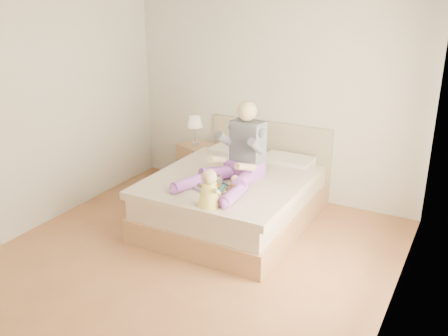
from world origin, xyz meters
The scene contains 7 objects.
room centered at (0.08, 0.01, 1.51)m, with size 4.02×4.22×2.71m.
bed centered at (0.00, 1.08, 0.32)m, with size 1.70×2.18×1.00m.
nightstand centered at (-1.00, 1.85, 0.29)m, with size 0.59×0.56×0.59m.
lamp centered at (-1.04, 1.85, 0.90)m, with size 0.20×0.20×0.40m.
adult centered at (0.12, 0.88, 0.88)m, with size 0.77×1.15×0.92m.
tray centered at (0.08, 0.50, 0.64)m, with size 0.53×0.47×0.13m.
baby centered at (0.18, 0.13, 0.77)m, with size 0.26×0.35×0.39m.
Camera 1 is at (2.49, -3.85, 2.72)m, focal length 40.00 mm.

